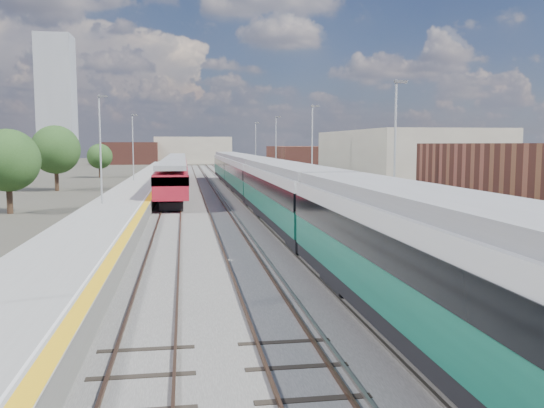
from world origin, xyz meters
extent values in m
plane|color=#47443A|center=(0.00, 50.00, 0.00)|extent=(320.00, 320.00, 0.00)
cube|color=#565451|center=(-2.25, 52.50, 0.03)|extent=(10.50, 155.00, 0.06)
cube|color=#4C3323|center=(0.78, 55.00, 0.11)|extent=(0.07, 160.00, 0.14)
cube|color=#4C3323|center=(2.22, 55.00, 0.11)|extent=(0.07, 160.00, 0.14)
cube|color=#4C3323|center=(-2.72, 55.00, 0.11)|extent=(0.07, 160.00, 0.14)
cube|color=#4C3323|center=(-1.28, 55.00, 0.11)|extent=(0.07, 160.00, 0.14)
cube|color=#4C3323|center=(-6.22, 55.00, 0.11)|extent=(0.07, 160.00, 0.14)
cube|color=#4C3323|center=(-4.78, 55.00, 0.11)|extent=(0.07, 160.00, 0.14)
cube|color=gray|center=(0.45, 55.00, 0.10)|extent=(0.08, 160.00, 0.10)
cube|color=gray|center=(-0.95, 55.00, 0.10)|extent=(0.08, 160.00, 0.10)
cube|color=slate|center=(5.25, 52.50, 0.50)|extent=(4.70, 155.00, 1.00)
cube|color=gray|center=(5.25, 52.50, 1.00)|extent=(4.70, 155.00, 0.03)
cube|color=gold|center=(3.15, 52.50, 1.02)|extent=(0.40, 155.00, 0.01)
cube|color=gray|center=(7.45, 52.50, 1.60)|extent=(0.06, 155.00, 1.20)
cylinder|color=#9EA0A3|center=(6.60, 22.00, 4.77)|extent=(0.12, 0.12, 7.50)
cube|color=#4C4C4F|center=(6.85, 22.00, 8.42)|extent=(0.70, 0.18, 0.14)
cylinder|color=#9EA0A3|center=(6.60, 42.00, 4.77)|extent=(0.12, 0.12, 7.50)
cube|color=#4C4C4F|center=(6.85, 42.00, 8.42)|extent=(0.70, 0.18, 0.14)
cylinder|color=#9EA0A3|center=(6.60, 62.00, 4.77)|extent=(0.12, 0.12, 7.50)
cube|color=#4C4C4F|center=(6.85, 62.00, 8.42)|extent=(0.70, 0.18, 0.14)
cylinder|color=#9EA0A3|center=(6.60, 82.00, 4.77)|extent=(0.12, 0.12, 7.50)
cube|color=#4C4C4F|center=(6.85, 82.00, 8.42)|extent=(0.70, 0.18, 0.14)
cube|color=slate|center=(-9.05, 52.50, 0.50)|extent=(4.30, 155.00, 1.00)
cube|color=gray|center=(-9.05, 52.50, 1.00)|extent=(4.30, 155.00, 0.03)
cube|color=gold|center=(-7.15, 52.50, 1.02)|extent=(0.45, 155.00, 0.01)
cube|color=silver|center=(-7.50, 52.50, 1.03)|extent=(0.08, 155.00, 0.01)
cylinder|color=#9EA0A3|center=(-10.20, 34.00, 4.77)|extent=(0.12, 0.12, 7.50)
cube|color=#4C4C4F|center=(-9.95, 34.00, 8.42)|extent=(0.70, 0.18, 0.14)
cylinder|color=#9EA0A3|center=(-10.20, 60.00, 4.77)|extent=(0.12, 0.12, 7.50)
cube|color=#4C4C4F|center=(-9.95, 60.00, 8.42)|extent=(0.70, 0.18, 0.14)
cube|color=gray|center=(16.00, 45.00, 3.20)|extent=(11.00, 22.00, 6.40)
cube|color=brown|center=(13.00, 78.00, 2.40)|extent=(8.00, 18.00, 4.80)
cube|color=gray|center=(-2.00, 150.00, 3.50)|extent=(20.00, 14.00, 7.00)
cube|color=brown|center=(-18.00, 145.00, 2.80)|extent=(14.00, 12.00, 5.60)
cube|color=gray|center=(-45.00, 190.00, 20.00)|extent=(11.00, 11.00, 40.00)
cube|color=black|center=(1.50, 5.34, 0.92)|extent=(2.86, 20.47, 0.48)
cube|color=#115844|center=(1.50, 5.34, 1.76)|extent=(2.96, 20.47, 1.20)
cube|color=black|center=(1.50, 5.34, 2.71)|extent=(3.02, 20.47, 0.82)
cube|color=silver|center=(1.50, 5.34, 3.36)|extent=(2.96, 20.47, 0.50)
cube|color=gray|center=(1.50, 5.34, 3.80)|extent=(2.62, 20.47, 0.42)
cube|color=black|center=(1.50, 26.31, 0.92)|extent=(2.86, 20.47, 0.48)
cube|color=#115844|center=(1.50, 26.31, 1.76)|extent=(2.96, 20.47, 1.20)
cube|color=black|center=(1.50, 26.31, 2.71)|extent=(3.02, 20.47, 0.82)
cube|color=silver|center=(1.50, 26.31, 3.36)|extent=(2.96, 20.47, 0.50)
cube|color=gray|center=(1.50, 26.31, 3.80)|extent=(2.62, 20.47, 0.42)
cube|color=black|center=(1.50, 47.28, 0.92)|extent=(2.86, 20.47, 0.48)
cube|color=#115844|center=(1.50, 47.28, 1.76)|extent=(2.96, 20.47, 1.20)
cube|color=black|center=(1.50, 47.28, 2.71)|extent=(3.02, 20.47, 0.82)
cube|color=silver|center=(1.50, 47.28, 3.36)|extent=(2.96, 20.47, 0.50)
cube|color=gray|center=(1.50, 47.28, 3.80)|extent=(2.62, 20.47, 0.42)
cube|color=black|center=(1.50, 68.26, 0.92)|extent=(2.86, 20.47, 0.48)
cube|color=#115844|center=(1.50, 68.26, 1.76)|extent=(2.96, 20.47, 1.20)
cube|color=black|center=(1.50, 68.26, 2.71)|extent=(3.02, 20.47, 0.82)
cube|color=silver|center=(1.50, 68.26, 3.36)|extent=(2.96, 20.47, 0.50)
cube|color=gray|center=(1.50, 68.26, 3.80)|extent=(2.62, 20.47, 0.42)
cube|color=black|center=(-5.50, 44.05, 0.45)|extent=(1.82, 15.44, 0.63)
cube|color=maroon|center=(-5.50, 44.05, 1.96)|extent=(2.68, 18.17, 1.91)
cube|color=black|center=(-5.50, 44.05, 2.44)|extent=(2.73, 18.17, 0.67)
cube|color=gray|center=(-5.50, 44.05, 3.39)|extent=(2.39, 18.17, 0.38)
cube|color=black|center=(-5.50, 62.72, 0.45)|extent=(1.82, 15.44, 0.63)
cube|color=maroon|center=(-5.50, 62.72, 1.96)|extent=(2.68, 18.17, 1.91)
cube|color=black|center=(-5.50, 62.72, 2.44)|extent=(2.73, 18.17, 0.67)
cube|color=gray|center=(-5.50, 62.72, 3.39)|extent=(2.39, 18.17, 0.38)
cube|color=black|center=(-5.50, 81.39, 0.45)|extent=(1.82, 15.44, 0.63)
cube|color=maroon|center=(-5.50, 81.39, 1.96)|extent=(2.68, 18.17, 1.91)
cube|color=black|center=(-5.50, 81.39, 2.44)|extent=(2.73, 18.17, 0.67)
cube|color=gray|center=(-5.50, 81.39, 3.39)|extent=(2.39, 18.17, 0.38)
cylinder|color=#382619|center=(-17.34, 37.64, 1.10)|extent=(0.44, 0.44, 2.20)
sphere|color=#213D17|center=(-17.34, 37.64, 3.97)|extent=(4.64, 4.64, 4.64)
cylinder|color=#382619|center=(-18.39, 58.83, 1.26)|extent=(0.44, 0.44, 2.52)
sphere|color=#213D17|center=(-18.39, 58.83, 4.54)|extent=(5.31, 5.31, 5.31)
cylinder|color=#382619|center=(-17.25, 84.12, 0.91)|extent=(0.44, 0.44, 1.82)
sphere|color=#213D17|center=(-17.25, 84.12, 3.28)|extent=(3.83, 3.83, 3.83)
cylinder|color=#382619|center=(24.91, 61.59, 1.09)|extent=(0.44, 0.44, 2.19)
sphere|color=#213D17|center=(24.91, 61.59, 3.95)|extent=(4.61, 4.61, 4.61)
camera|label=1|loc=(-4.50, -7.31, 5.17)|focal=38.00mm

